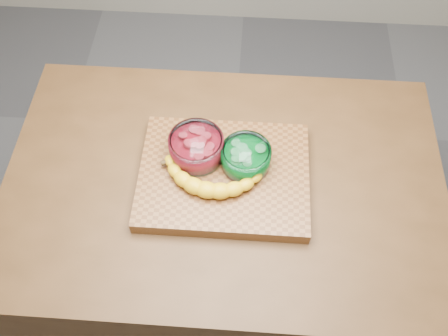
{
  "coord_description": "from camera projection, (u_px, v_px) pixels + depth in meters",
  "views": [
    {
      "loc": [
        0.05,
        -0.71,
        2.05
      ],
      "look_at": [
        0.0,
        0.0,
        0.96
      ],
      "focal_mm": 40.0,
      "sensor_mm": 36.0,
      "label": 1
    }
  ],
  "objects": [
    {
      "name": "cutting_board",
      "position": [
        224.0,
        176.0,
        1.34
      ],
      "size": [
        0.45,
        0.35,
        0.04
      ],
      "primitive_type": "cube",
      "color": "brown",
      "rests_on": "counter"
    },
    {
      "name": "bowl_red",
      "position": [
        196.0,
        147.0,
        1.32
      ],
      "size": [
        0.15,
        0.15,
        0.07
      ],
      "color": "white",
      "rests_on": "cutting_board"
    },
    {
      "name": "banana",
      "position": [
        212.0,
        177.0,
        1.29
      ],
      "size": [
        0.3,
        0.15,
        0.04
      ],
      "primitive_type": null,
      "color": "gold",
      "rests_on": "cutting_board"
    },
    {
      "name": "ground",
      "position": [
        224.0,
        293.0,
        2.1
      ],
      "size": [
        3.5,
        3.5,
        0.0
      ],
      "primitive_type": "plane",
      "color": "#5A5A5F",
      "rests_on": "ground"
    },
    {
      "name": "counter",
      "position": [
        224.0,
        249.0,
        1.73
      ],
      "size": [
        1.2,
        0.8,
        0.9
      ],
      "primitive_type": "cube",
      "color": "#472C15",
      "rests_on": "ground"
    },
    {
      "name": "bowl_green",
      "position": [
        246.0,
        157.0,
        1.31
      ],
      "size": [
        0.13,
        0.13,
        0.06
      ],
      "color": "white",
      "rests_on": "cutting_board"
    }
  ]
}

